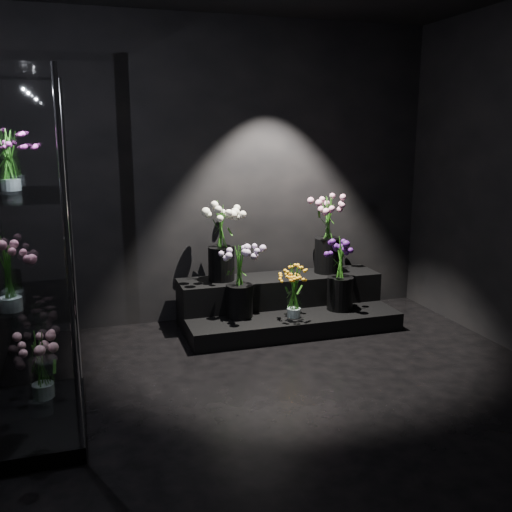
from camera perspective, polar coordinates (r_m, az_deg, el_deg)
name	(u,v)px	position (r m, az deg, el deg)	size (l,w,h in m)	color
floor	(306,406)	(3.93, 5.01, -14.69)	(4.00, 4.00, 0.00)	black
wall_back	(228,173)	(5.41, -2.79, 8.32)	(4.00, 4.00, 0.00)	black
display_riser	(284,305)	(5.40, 2.80, -4.90)	(1.94, 0.86, 0.43)	black
display_case	(21,262)	(3.53, -22.43, -0.52)	(0.58, 0.96, 2.11)	black
bouquet_orange_bells	(294,290)	(5.04, 3.84, -3.43)	(0.33, 0.33, 0.48)	white
bouquet_lilac	(239,277)	(5.02, -1.69, -2.06)	(0.42, 0.42, 0.64)	black
bouquet_purple	(341,271)	(5.28, 8.48, -1.52)	(0.37, 0.37, 0.67)	black
bouquet_cream_roses	(221,234)	(5.21, -3.53, 2.20)	(0.43, 0.43, 0.73)	black
bouquet_pink_roses	(328,230)	(5.54, 7.20, 2.60)	(0.34, 0.34, 0.75)	black
bouquet_case_pink	(8,273)	(3.36, -23.59, -1.55)	(0.32, 0.32, 0.41)	white
bouquet_case_magenta	(9,160)	(3.62, -23.49, 8.83)	(0.30, 0.30, 0.34)	white
bouquet_case_base_pink	(41,363)	(3.96, -20.71, -10.02)	(0.34, 0.34, 0.44)	white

